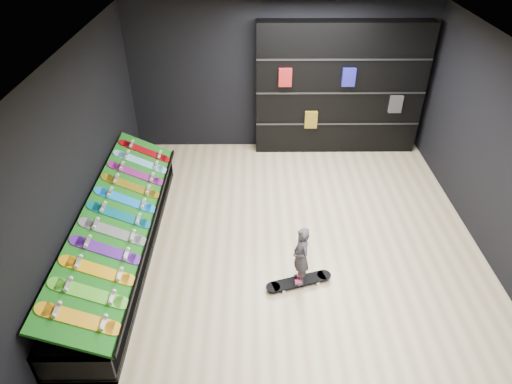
{
  "coord_description": "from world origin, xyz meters",
  "views": [
    {
      "loc": [
        -0.55,
        -5.3,
        4.78
      ],
      "look_at": [
        -0.5,
        0.2,
        1.0
      ],
      "focal_mm": 32.0,
      "sensor_mm": 36.0,
      "label": 1
    }
  ],
  "objects_px": {
    "child": "(300,266)",
    "display_rack": "(121,241)",
    "back_shelving": "(339,89)",
    "floor_skateboard": "(299,283)"
  },
  "relations": [
    {
      "from": "child",
      "to": "display_rack",
      "type": "bearing_deg",
      "value": -119.81
    },
    {
      "from": "back_shelving",
      "to": "child",
      "type": "distance_m",
      "value": 4.27
    },
    {
      "from": "display_rack",
      "to": "floor_skateboard",
      "type": "relative_size",
      "value": 4.59
    },
    {
      "from": "back_shelving",
      "to": "floor_skateboard",
      "type": "xyz_separation_m",
      "value": [
        -1.08,
        -4.01,
        -1.28
      ]
    },
    {
      "from": "floor_skateboard",
      "to": "child",
      "type": "distance_m",
      "value": 0.32
    },
    {
      "from": "display_rack",
      "to": "floor_skateboard",
      "type": "bearing_deg",
      "value": -14.62
    },
    {
      "from": "floor_skateboard",
      "to": "child",
      "type": "bearing_deg",
      "value": 0.0
    },
    {
      "from": "display_rack",
      "to": "back_shelving",
      "type": "bearing_deg",
      "value": 41.62
    },
    {
      "from": "floor_skateboard",
      "to": "back_shelving",
      "type": "bearing_deg",
      "value": 57.7
    },
    {
      "from": "display_rack",
      "to": "child",
      "type": "bearing_deg",
      "value": -14.62
    }
  ]
}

